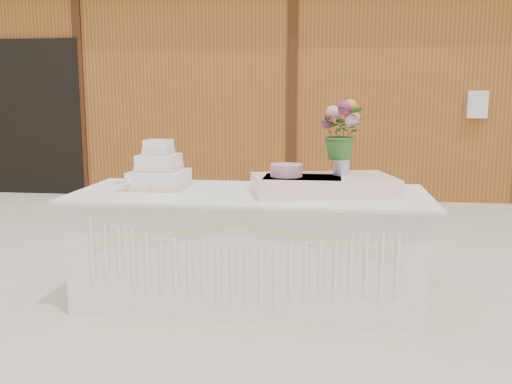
% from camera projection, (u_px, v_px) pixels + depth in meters
% --- Properties ---
extents(ground, '(80.00, 80.00, 0.00)m').
position_uv_depth(ground, '(250.00, 300.00, 4.01)').
color(ground, beige).
rests_on(ground, ground).
extents(barn, '(12.60, 4.60, 3.30)m').
position_uv_depth(barn, '(300.00, 80.00, 9.59)').
color(barn, '#9E5221').
rests_on(barn, ground).
extents(cake_table, '(2.40, 1.00, 0.77)m').
position_uv_depth(cake_table, '(250.00, 247.00, 3.94)').
color(cake_table, white).
rests_on(cake_table, ground).
extents(wedding_cake, '(0.40, 0.40, 0.34)m').
position_uv_depth(wedding_cake, '(159.00, 172.00, 4.03)').
color(wedding_cake, white).
rests_on(wedding_cake, cake_table).
extents(pink_cake_stand, '(0.27, 0.27, 0.20)m').
position_uv_depth(pink_cake_stand, '(286.00, 177.00, 3.81)').
color(pink_cake_stand, white).
rests_on(pink_cake_stand, cake_table).
extents(satin_runner, '(1.03, 0.74, 0.12)m').
position_uv_depth(satin_runner, '(323.00, 185.00, 3.82)').
color(satin_runner, beige).
rests_on(satin_runner, cake_table).
extents(flower_vase, '(0.12, 0.12, 0.16)m').
position_uv_depth(flower_vase, '(342.00, 163.00, 3.86)').
color(flower_vase, silver).
rests_on(flower_vase, satin_runner).
extents(bouquet, '(0.34, 0.30, 0.36)m').
position_uv_depth(bouquet, '(342.00, 125.00, 3.82)').
color(bouquet, '#316127').
rests_on(bouquet, flower_vase).
extents(loose_flowers, '(0.21, 0.40, 0.02)m').
position_uv_depth(loose_flowers, '(120.00, 186.00, 4.07)').
color(loose_flowers, pink).
rests_on(loose_flowers, cake_table).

